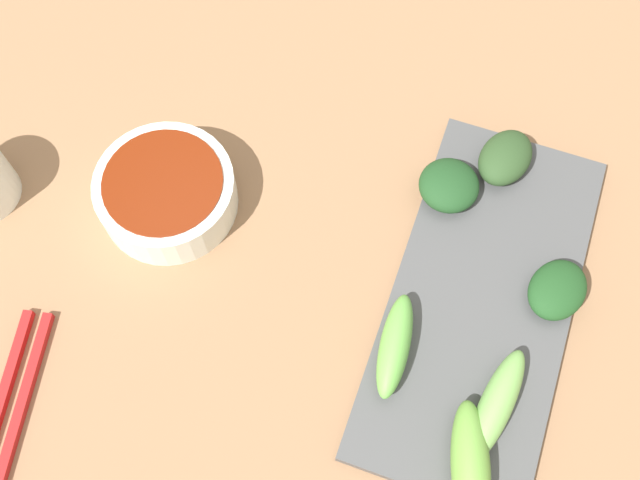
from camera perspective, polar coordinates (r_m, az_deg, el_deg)
tabletop at (r=0.67m, az=2.82°, el=-2.16°), size 2.10×2.10×0.02m
sauce_bowl at (r=0.67m, az=-11.60°, el=3.28°), size 0.12×0.12×0.04m
serving_plate at (r=0.65m, az=11.97°, el=-4.48°), size 0.15×0.32×0.01m
broccoli_leafy_0 at (r=0.67m, az=9.64°, el=4.05°), size 0.06×0.06×0.03m
broccoli_leafy_1 at (r=0.65m, az=17.36°, el=-3.59°), size 0.06×0.07×0.02m
broccoli_stalk_2 at (r=0.60m, az=11.22°, el=-16.38°), size 0.06×0.10×0.03m
broccoli_stalk_3 at (r=0.61m, az=5.63°, el=-7.87°), size 0.03×0.09×0.03m
broccoli_leafy_4 at (r=0.69m, az=13.72°, el=6.01°), size 0.06×0.07×0.03m
broccoli_stalk_5 at (r=0.61m, az=13.08°, el=-11.94°), size 0.04×0.10×0.03m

